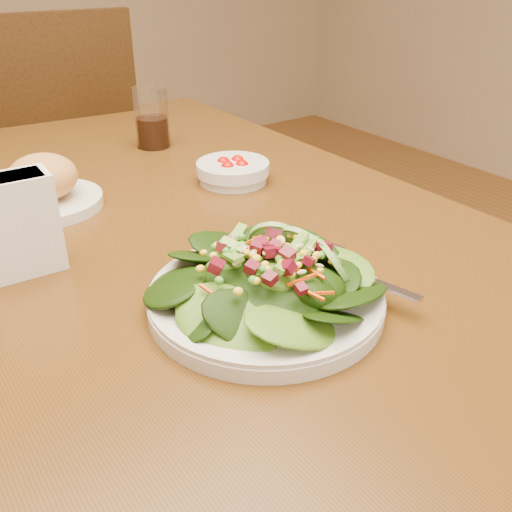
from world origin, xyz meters
TOP-DOWN VIEW (x-y plane):
  - dining_table at (0.00, 0.00)m, footprint 0.90×1.40m
  - chair_far at (0.07, 0.83)m, footprint 0.50×0.51m
  - salad_plate at (0.01, -0.28)m, footprint 0.28×0.28m
  - bread_plate at (-0.12, 0.16)m, footprint 0.18×0.18m
  - tomato_bowl at (0.20, 0.08)m, footprint 0.13×0.13m
  - drinking_glass at (0.17, 0.35)m, footprint 0.07×0.07m
  - napkin_holder at (-0.21, -0.03)m, footprint 0.10×0.06m

SIDE VIEW (x-z plane):
  - chair_far at x=0.07m, z-range 0.03..1.03m
  - dining_table at x=0.00m, z-range 0.27..1.02m
  - tomato_bowl at x=0.20m, z-range 0.75..0.79m
  - salad_plate at x=0.01m, z-range 0.74..0.82m
  - bread_plate at x=-0.12m, z-range 0.74..0.83m
  - drinking_glass at x=0.17m, z-range 0.74..0.87m
  - napkin_holder at x=-0.21m, z-range 0.75..0.89m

